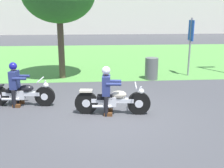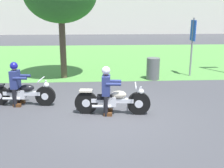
{
  "view_description": "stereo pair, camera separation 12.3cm",
  "coord_description": "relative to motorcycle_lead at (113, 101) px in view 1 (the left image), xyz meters",
  "views": [
    {
      "loc": [
        -0.46,
        -7.24,
        2.96
      ],
      "look_at": [
        0.11,
        0.4,
        0.85
      ],
      "focal_mm": 43.72,
      "sensor_mm": 36.0,
      "label": 1
    },
    {
      "loc": [
        -0.33,
        -7.25,
        2.96
      ],
      "look_at": [
        0.11,
        0.4,
        0.85
      ],
      "focal_mm": 43.72,
      "sensor_mm": 36.0,
      "label": 2
    }
  ],
  "objects": [
    {
      "name": "ground",
      "position": [
        -0.12,
        -0.2,
        -0.4
      ],
      "size": [
        120.0,
        120.0,
        0.0
      ],
      "primitive_type": "plane",
      "color": "#424247"
    },
    {
      "name": "motorcycle_follow",
      "position": [
        -2.81,
        0.92,
        -0.02
      ],
      "size": [
        2.11,
        0.66,
        0.87
      ],
      "rotation": [
        0.0,
        0.0,
        -0.1
      ],
      "color": "black",
      "rests_on": "ground"
    },
    {
      "name": "rider_lead",
      "position": [
        -0.17,
        0.02,
        0.42
      ],
      "size": [
        0.58,
        0.5,
        1.41
      ],
      "rotation": [
        0.0,
        0.0,
        -0.1
      ],
      "color": "black",
      "rests_on": "ground"
    },
    {
      "name": "rider_follow",
      "position": [
        -2.97,
        0.94,
        0.41
      ],
      "size": [
        0.58,
        0.5,
        1.39
      ],
      "rotation": [
        0.0,
        0.0,
        -0.1
      ],
      "color": "black",
      "rests_on": "ground"
    },
    {
      "name": "motorcycle_lead",
      "position": [
        0.0,
        0.0,
        0.0
      ],
      "size": [
        2.19,
        0.66,
        0.89
      ],
      "rotation": [
        0.0,
        0.0,
        -0.1
      ],
      "color": "black",
      "rests_on": "ground"
    },
    {
      "name": "grass_verge",
      "position": [
        -0.12,
        9.68,
        -0.4
      ],
      "size": [
        60.0,
        12.0,
        0.01
      ],
      "primitive_type": "cube",
      "color": "#549342",
      "rests_on": "ground"
    },
    {
      "name": "trash_can",
      "position": [
        1.99,
        3.96,
        0.07
      ],
      "size": [
        0.56,
        0.56,
        0.94
      ],
      "primitive_type": "cylinder",
      "color": "#595E5B",
      "rests_on": "ground"
    },
    {
      "name": "sign_banner",
      "position": [
        3.83,
        4.51,
        1.32
      ],
      "size": [
        0.08,
        0.6,
        2.6
      ],
      "color": "gray",
      "rests_on": "ground"
    }
  ]
}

